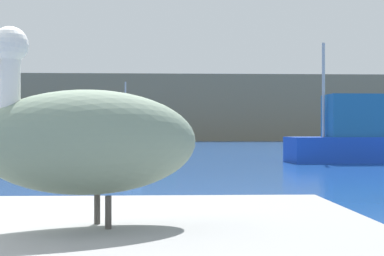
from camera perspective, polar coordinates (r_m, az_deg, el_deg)
name	(u,v)px	position (r m, az deg, el deg)	size (l,w,h in m)	color
hillside_backdrop	(149,110)	(77.71, -4.01, 1.70)	(140.00, 17.72, 7.67)	#7F755B
pelican	(89,140)	(2.86, -9.65, -1.09)	(1.37, 0.86, 0.91)	gray
fishing_boat_green	(142,134)	(45.25, -4.75, -0.59)	(4.86, 1.96, 4.87)	#1E8C4C
fishing_boat_blue	(369,139)	(25.15, 16.23, -0.99)	(6.92, 2.45, 4.72)	blue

